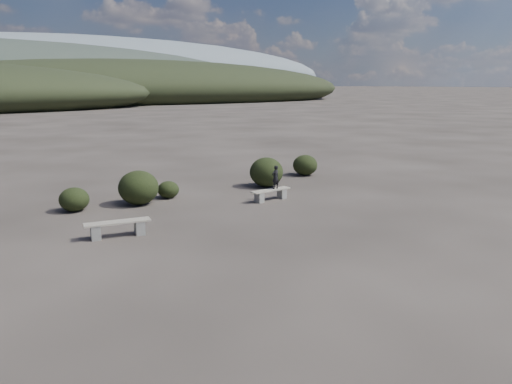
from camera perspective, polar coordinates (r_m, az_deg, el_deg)
ground at (r=13.10m, az=6.06°, el=-7.78°), size 1200.00×1200.00×0.00m
bench_left at (r=15.43m, az=-15.51°, el=-3.92°), size 1.97×0.70×0.48m
bench_right at (r=19.50m, az=1.70°, el=-0.20°), size 1.77×0.54×0.43m
seated_person at (r=19.53m, az=2.24°, el=1.71°), size 0.37×0.28×0.93m
shrub_a at (r=18.96m, az=-20.07°, el=-0.80°), size 1.05×1.05×0.86m
shrub_b at (r=19.29m, az=-13.28°, el=0.49°), size 1.51×1.51×1.29m
shrub_c at (r=20.19m, az=-9.99°, el=0.28°), size 0.85×0.85×0.68m
shrub_d at (r=22.06m, az=1.20°, el=2.29°), size 1.49×1.49×1.30m
shrub_e at (r=24.94m, az=5.63°, el=3.08°), size 1.23×1.23×1.02m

